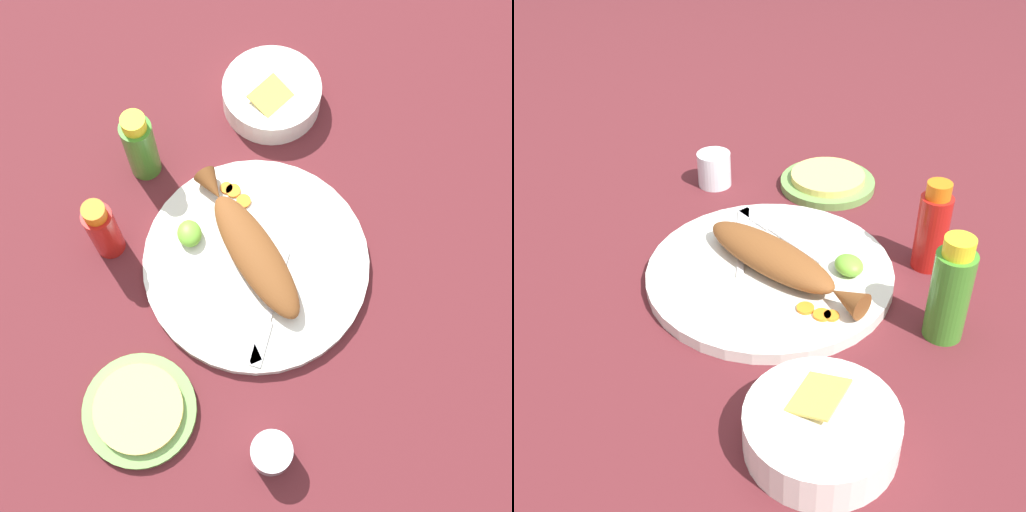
% 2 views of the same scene
% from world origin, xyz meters
% --- Properties ---
extents(ground_plane, '(4.00, 4.00, 0.00)m').
position_xyz_m(ground_plane, '(0.00, 0.00, 0.00)').
color(ground_plane, '#561E23').
extents(main_plate, '(0.35, 0.35, 0.02)m').
position_xyz_m(main_plate, '(0.00, 0.00, 0.01)').
color(main_plate, silver).
rests_on(main_plate, ground_plane).
extents(fried_fish, '(0.28, 0.14, 0.04)m').
position_xyz_m(fried_fish, '(-0.01, -0.00, 0.04)').
color(fried_fish, brown).
rests_on(fried_fish, main_plate).
extents(fork_near, '(0.17, 0.09, 0.00)m').
position_xyz_m(fork_near, '(0.09, 0.00, 0.02)').
color(fork_near, silver).
rests_on(fork_near, main_plate).
extents(fork_far, '(0.18, 0.05, 0.00)m').
position_xyz_m(fork_far, '(0.08, -0.05, 0.02)').
color(fork_far, silver).
rests_on(fork_far, main_plate).
extents(carrot_slice_near, '(0.02, 0.02, 0.00)m').
position_xyz_m(carrot_slice_near, '(-0.10, -0.00, 0.02)').
color(carrot_slice_near, orange).
rests_on(carrot_slice_near, main_plate).
extents(carrot_slice_mid, '(0.02, 0.02, 0.00)m').
position_xyz_m(carrot_slice_mid, '(-0.12, -0.01, 0.02)').
color(carrot_slice_mid, orange).
rests_on(carrot_slice_mid, main_plate).
extents(carrot_slice_far, '(0.02, 0.02, 0.00)m').
position_xyz_m(carrot_slice_far, '(-0.13, -0.02, 0.02)').
color(carrot_slice_far, orange).
rests_on(carrot_slice_far, main_plate).
extents(lime_wedge_main, '(0.04, 0.04, 0.02)m').
position_xyz_m(lime_wedge_main, '(-0.06, -0.09, 0.03)').
color(lime_wedge_main, '#6BB233').
rests_on(lime_wedge_main, main_plate).
extents(hot_sauce_bottle_red, '(0.05, 0.05, 0.14)m').
position_xyz_m(hot_sauce_bottle_red, '(-0.08, -0.22, 0.06)').
color(hot_sauce_bottle_red, '#B21914').
rests_on(hot_sauce_bottle_red, ground_plane).
extents(hot_sauce_bottle_green, '(0.05, 0.05, 0.15)m').
position_xyz_m(hot_sauce_bottle_green, '(-0.20, -0.14, 0.07)').
color(hot_sauce_bottle_green, '#3D8428').
rests_on(hot_sauce_bottle_green, ground_plane).
extents(salt_cup, '(0.06, 0.06, 0.06)m').
position_xyz_m(salt_cup, '(0.29, -0.03, 0.03)').
color(salt_cup, silver).
rests_on(salt_cup, ground_plane).
extents(guacamole_bowl, '(0.17, 0.17, 0.06)m').
position_xyz_m(guacamole_bowl, '(-0.28, 0.08, 0.03)').
color(guacamole_bowl, white).
rests_on(guacamole_bowl, ground_plane).
extents(tortilla_plate, '(0.16, 0.16, 0.01)m').
position_xyz_m(tortilla_plate, '(0.19, -0.21, 0.01)').
color(tortilla_plate, '#6B9E4C').
rests_on(tortilla_plate, ground_plane).
extents(tortilla_stack, '(0.13, 0.13, 0.01)m').
position_xyz_m(tortilla_stack, '(0.19, -0.21, 0.02)').
color(tortilla_stack, '#E0C666').
rests_on(tortilla_stack, tortilla_plate).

